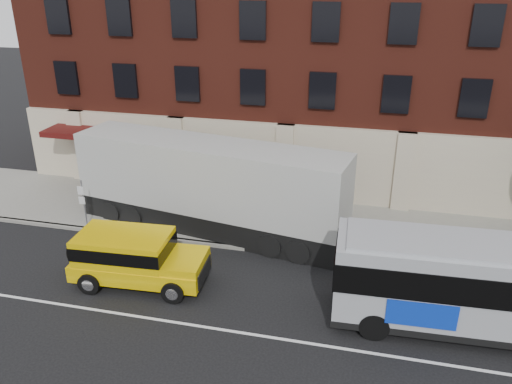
# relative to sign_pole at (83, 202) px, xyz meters

# --- Properties ---
(ground) EXTENTS (120.00, 120.00, 0.00)m
(ground) POSITION_rel_sign_pole_xyz_m (8.50, -6.15, -1.45)
(ground) COLOR black
(ground) RESTS_ON ground
(sidewalk) EXTENTS (60.00, 6.00, 0.15)m
(sidewalk) POSITION_rel_sign_pole_xyz_m (8.50, 2.85, -1.38)
(sidewalk) COLOR gray
(sidewalk) RESTS_ON ground
(kerb) EXTENTS (60.00, 0.25, 0.15)m
(kerb) POSITION_rel_sign_pole_xyz_m (8.50, -0.15, -1.38)
(kerb) COLOR gray
(kerb) RESTS_ON ground
(lane_line) EXTENTS (60.00, 0.12, 0.01)m
(lane_line) POSITION_rel_sign_pole_xyz_m (8.50, -5.65, -1.45)
(lane_line) COLOR silver
(lane_line) RESTS_ON ground
(building) EXTENTS (30.00, 12.10, 15.00)m
(building) POSITION_rel_sign_pole_xyz_m (8.49, 10.77, 6.13)
(building) COLOR #581E14
(building) RESTS_ON sidewalk
(sign_pole) EXTENTS (0.30, 0.20, 2.50)m
(sign_pole) POSITION_rel_sign_pole_xyz_m (0.00, 0.00, 0.00)
(sign_pole) COLOR gray
(sign_pole) RESTS_ON ground
(yellow_suv) EXTENTS (5.52, 2.63, 2.08)m
(yellow_suv) POSITION_rel_sign_pole_xyz_m (4.25, -3.59, -0.26)
(yellow_suv) COLOR #EEC205
(yellow_suv) RESTS_ON ground
(shipping_container) EXTENTS (13.14, 4.82, 4.30)m
(shipping_container) POSITION_rel_sign_pole_xyz_m (5.73, 1.41, 0.67)
(shipping_container) COLOR black
(shipping_container) RESTS_ON ground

